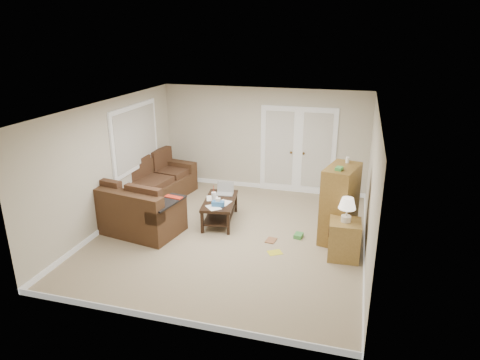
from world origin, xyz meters
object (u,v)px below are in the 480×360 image
(sectional_sofa, at_px, (142,198))
(side_cabinet, at_px, (344,236))
(tv_armoire, at_px, (340,203))
(coffee_table, at_px, (220,209))

(sectional_sofa, distance_m, side_cabinet, 4.33)
(tv_armoire, bearing_deg, side_cabinet, -63.85)
(tv_armoire, bearing_deg, coffee_table, -169.61)
(tv_armoire, distance_m, side_cabinet, 0.77)
(coffee_table, xyz_separation_m, side_cabinet, (2.53, -0.83, 0.13))
(coffee_table, bearing_deg, sectional_sofa, 173.51)
(side_cabinet, bearing_deg, tv_armoire, 99.20)
(sectional_sofa, xyz_separation_m, coffee_table, (1.74, 0.07, -0.10))
(coffee_table, relative_size, side_cabinet, 1.15)
(sectional_sofa, height_order, side_cabinet, side_cabinet)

